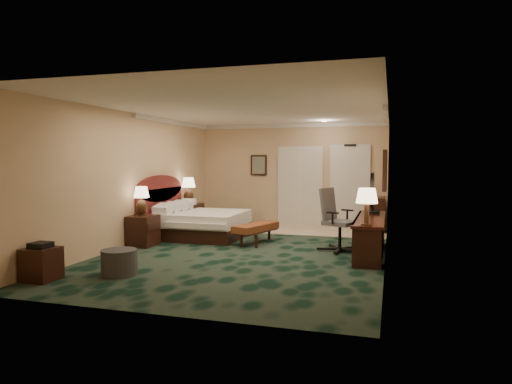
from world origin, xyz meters
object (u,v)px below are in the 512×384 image
(bed, at_px, (202,224))
(nightstand_far, at_px, (190,217))
(bed_bench, at_px, (256,234))
(desk, at_px, (370,236))
(lamp_near, at_px, (141,201))
(minibar, at_px, (376,214))
(nightstand_near, at_px, (143,231))
(ottoman, at_px, (119,262))
(desk_chair, at_px, (340,220))
(lamp_far, at_px, (189,191))
(side_table, at_px, (41,264))
(tv, at_px, (373,193))

(bed, bearing_deg, nightstand_far, 128.97)
(bed_bench, xyz_separation_m, desk, (2.34, -0.54, 0.14))
(lamp_near, height_order, minibar, lamp_near)
(bed, height_order, nightstand_near, nightstand_near)
(ottoman, distance_m, desk_chair, 4.11)
(bed, relative_size, minibar, 2.18)
(nightstand_near, height_order, desk, desk)
(lamp_far, bearing_deg, nightstand_near, -89.57)
(lamp_far, xyz_separation_m, minibar, (4.48, 1.10, -0.57))
(nightstand_near, bearing_deg, ottoman, -68.13)
(lamp_far, bearing_deg, bed, -50.30)
(bed, distance_m, desk, 3.82)
(nightstand_near, bearing_deg, desk_chair, 8.39)
(lamp_near, xyz_separation_m, ottoman, (0.88, -2.16, -0.72))
(nightstand_far, bearing_deg, nightstand_near, -90.46)
(nightstand_near, relative_size, side_table, 1.29)
(lamp_far, relative_size, desk_chair, 0.54)
(desk_chair, bearing_deg, bed_bench, -168.79)
(bed, height_order, ottoman, bed)
(bed_bench, relative_size, desk, 0.50)
(lamp_near, xyz_separation_m, bed_bench, (2.11, 0.97, -0.71))
(bed_bench, xyz_separation_m, side_table, (-2.13, -3.73, 0.04))
(desk_chair, bearing_deg, nightstand_near, -148.92)
(desk, relative_size, minibar, 2.86)
(nightstand_far, relative_size, desk, 0.28)
(side_table, xyz_separation_m, desk_chair, (3.91, 3.37, 0.36))
(nightstand_far, bearing_deg, side_table, -90.39)
(lamp_far, xyz_separation_m, tv, (4.48, -1.08, 0.11))
(ottoman, xyz_separation_m, desk_chair, (3.01, 2.77, 0.41))
(side_table, distance_m, desk_chair, 5.17)
(desk_chair, bearing_deg, lamp_far, 179.88)
(tv, relative_size, desk_chair, 0.86)
(lamp_near, height_order, lamp_far, lamp_far)
(tv, height_order, desk_chair, tv)
(bed_bench, bearing_deg, lamp_far, 166.75)
(desk, bearing_deg, nightstand_near, -174.86)
(ottoman, bearing_deg, lamp_far, 101.49)
(side_table, height_order, minibar, minibar)
(lamp_far, bearing_deg, desk, -22.11)
(lamp_far, height_order, bed_bench, lamp_far)
(nightstand_near, height_order, minibar, minibar)
(lamp_far, relative_size, ottoman, 1.20)
(nightstand_near, xyz_separation_m, bed_bench, (2.11, 0.94, -0.11))
(nightstand_far, relative_size, ottoman, 1.22)
(bed_bench, bearing_deg, bed, -177.05)
(bed_bench, height_order, desk_chair, desk_chair)
(bed_bench, bearing_deg, ottoman, -93.67)
(ottoman, bearing_deg, desk_chair, 42.58)
(bed, distance_m, nightstand_near, 1.50)
(nightstand_near, xyz_separation_m, ottoman, (0.88, -2.19, -0.12))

